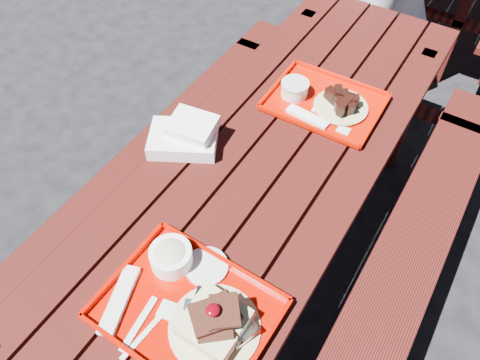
# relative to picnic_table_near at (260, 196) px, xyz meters

# --- Properties ---
(ground) EXTENTS (60.00, 60.00, 0.00)m
(ground) POSITION_rel_picnic_table_near_xyz_m (0.00, 0.00, -0.56)
(ground) COLOR black
(ground) RESTS_ON ground
(picnic_table_near) EXTENTS (1.41, 2.40, 0.75)m
(picnic_table_near) POSITION_rel_picnic_table_near_xyz_m (0.00, 0.00, 0.00)
(picnic_table_near) COLOR #42130C
(picnic_table_near) RESTS_ON ground
(near_tray) EXTENTS (0.49, 0.41, 0.15)m
(near_tray) POSITION_rel_picnic_table_near_xyz_m (0.10, -0.56, 0.23)
(near_tray) COLOR #AF0A00
(near_tray) RESTS_ON picnic_table_near
(far_tray) EXTENTS (0.44, 0.35, 0.07)m
(far_tray) POSITION_rel_picnic_table_near_xyz_m (0.04, 0.39, 0.21)
(far_tray) COLOR #C50F00
(far_tray) RESTS_ON picnic_table_near
(white_cloth) EXTENTS (0.30, 0.27, 0.10)m
(white_cloth) POSITION_rel_picnic_table_near_xyz_m (-0.29, -0.06, 0.23)
(white_cloth) COLOR white
(white_cloth) RESTS_ON picnic_table_near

